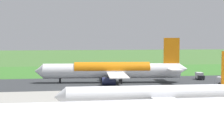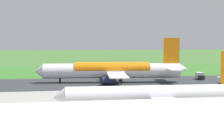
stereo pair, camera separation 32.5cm
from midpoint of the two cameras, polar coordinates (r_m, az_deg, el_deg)
ground_plane at (r=134.96m, az=-1.17°, el=-1.92°), size 800.00×800.00×0.00m
runway_asphalt at (r=134.96m, az=-1.17°, el=-1.91°), size 600.00×36.94×0.06m
apron_concrete at (r=87.82m, az=3.82°, el=-5.47°), size 440.00×110.00×0.05m
grass_verge_foreground at (r=179.65m, az=-3.44°, el=-0.29°), size 600.00×80.00×0.04m
airliner_main at (r=135.05m, az=0.23°, el=-0.06°), size 54.12×44.40×15.88m
airliner_parked_mid at (r=83.36m, az=6.74°, el=-3.63°), size 43.61×35.62×12.74m
service_truck_baggage at (r=149.55m, az=12.96°, el=-0.86°), size 3.06×6.06×2.65m
no_stopping_sign at (r=177.47m, az=-0.22°, el=0.17°), size 0.60×0.10×2.66m
traffic_cone_orange at (r=183.71m, az=-2.59°, el=-0.10°), size 0.40×0.40×0.55m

